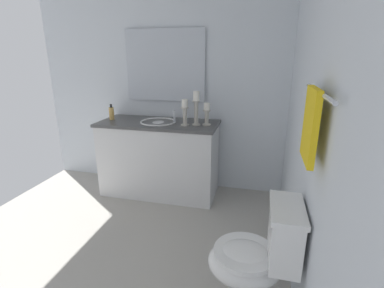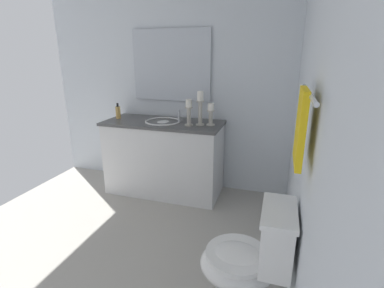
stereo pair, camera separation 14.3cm
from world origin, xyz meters
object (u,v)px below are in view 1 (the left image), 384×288
at_px(candle_holder_mid, 185,112).
at_px(towel_bar, 319,92).
at_px(vanity_cabinet, 160,158).
at_px(toilet, 256,259).
at_px(mirror, 165,66).
at_px(candle_holder_tall, 207,114).
at_px(candle_holder_short, 196,107).
at_px(towel_near_vanity, 310,125).
at_px(sink_basin, 158,125).
at_px(soap_bottle, 112,113).

xyz_separation_m(candle_holder_mid, towel_bar, (1.39, 1.02, 0.40)).
xyz_separation_m(vanity_cabinet, candle_holder_mid, (0.08, 0.33, 0.57)).
bearing_deg(toilet, mirror, -145.97).
bearing_deg(candle_holder_mid, candle_holder_tall, 108.30).
height_order(candle_holder_short, towel_near_vanity, towel_near_vanity).
bearing_deg(towel_bar, vanity_cabinet, -137.27).
distance_m(sink_basin, towel_near_vanity, 2.03).
bearing_deg(towel_bar, toilet, -107.47).
height_order(candle_holder_mid, soap_bottle, candle_holder_mid).
relative_size(sink_basin, toilet, 0.54).
height_order(mirror, candle_holder_mid, mirror).
height_order(candle_holder_short, toilet, candle_holder_short).
bearing_deg(vanity_cabinet, candle_holder_tall, 89.25).
distance_m(soap_bottle, towel_bar, 2.46).
xyz_separation_m(candle_holder_short, towel_near_vanity, (1.43, 0.90, 0.19)).
height_order(soap_bottle, towel_near_vanity, towel_near_vanity).
distance_m(vanity_cabinet, candle_holder_tall, 0.77).
distance_m(candle_holder_tall, candle_holder_short, 0.13).
relative_size(mirror, towel_bar, 1.38).
xyz_separation_m(sink_basin, towel_bar, (1.47, 1.35, 0.59)).
height_order(candle_holder_short, soap_bottle, candle_holder_short).
height_order(sink_basin, candle_holder_tall, candle_holder_tall).
xyz_separation_m(mirror, towel_bar, (1.75, 1.35, -0.05)).
distance_m(mirror, soap_bottle, 0.82).
xyz_separation_m(vanity_cabinet, soap_bottle, (-0.00, -0.56, 0.50)).
bearing_deg(soap_bottle, sink_basin, 89.97).
bearing_deg(sink_basin, soap_bottle, -90.03).
relative_size(sink_basin, mirror, 0.43).
distance_m(sink_basin, soap_bottle, 0.58).
height_order(sink_basin, towel_near_vanity, towel_near_vanity).
bearing_deg(candle_holder_short, soap_bottle, -91.79).
xyz_separation_m(candle_holder_tall, soap_bottle, (-0.01, -1.11, -0.05)).
distance_m(vanity_cabinet, soap_bottle, 0.75).
relative_size(sink_basin, candle_holder_mid, 1.45).
distance_m(toilet, towel_near_vanity, 0.90).
bearing_deg(candle_holder_mid, candle_holder_short, 113.68).
bearing_deg(vanity_cabinet, toilet, 39.03).
height_order(vanity_cabinet, towel_bar, towel_bar).
distance_m(candle_holder_short, toilet, 1.67).
relative_size(candle_holder_mid, towel_near_vanity, 0.77).
bearing_deg(candle_holder_tall, toilet, 22.78).
bearing_deg(towel_bar, sink_basin, -137.29).
bearing_deg(candle_holder_tall, soap_bottle, -90.38).
bearing_deg(towel_bar, candle_holder_short, -147.50).
distance_m(mirror, towel_near_vanity, 2.21).
xyz_separation_m(soap_bottle, toilet, (1.40, 1.70, -0.56)).
relative_size(candle_holder_tall, candle_holder_mid, 0.85).
bearing_deg(soap_bottle, toilet, 50.55).
bearing_deg(candle_holder_tall, towel_bar, 28.91).
bearing_deg(mirror, toilet, 34.03).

